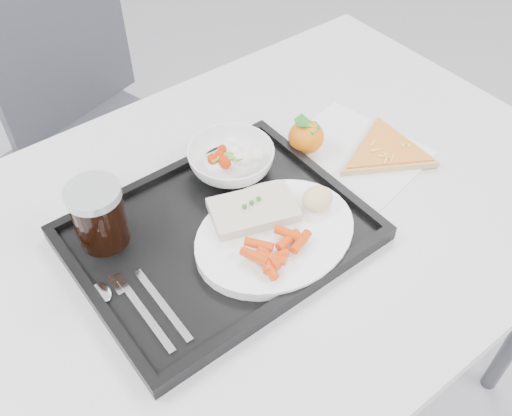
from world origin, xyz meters
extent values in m
cube|color=silver|center=(0.00, 0.30, 0.73)|extent=(1.20, 0.80, 0.03)
cylinder|color=#47474C|center=(0.54, 0.64, 0.36)|extent=(0.04, 0.04, 0.72)
cube|color=#393941|center=(-0.01, 0.92, 0.45)|extent=(0.52, 0.52, 0.04)
cube|color=#393941|center=(-0.01, 1.11, 0.70)|extent=(0.41, 0.14, 0.46)
cylinder|color=#47474C|center=(-0.19, 0.74, 0.21)|extent=(0.03, 0.03, 0.43)
cylinder|color=#47474C|center=(0.17, 0.74, 0.21)|extent=(0.03, 0.03, 0.43)
cylinder|color=#47474C|center=(-0.19, 1.10, 0.21)|extent=(0.03, 0.03, 0.43)
cylinder|color=#47474C|center=(0.17, 1.10, 0.21)|extent=(0.03, 0.03, 0.43)
cube|color=black|center=(-0.08, 0.29, 0.76)|extent=(0.45, 0.35, 0.01)
cube|color=black|center=(-0.08, 0.46, 0.77)|extent=(0.45, 0.02, 0.01)
cube|color=black|center=(-0.08, 0.12, 0.77)|extent=(0.45, 0.02, 0.01)
cube|color=black|center=(0.14, 0.29, 0.77)|extent=(0.02, 0.32, 0.01)
cube|color=black|center=(-0.30, 0.29, 0.77)|extent=(0.02, 0.32, 0.01)
cylinder|color=white|center=(-0.02, 0.22, 0.77)|extent=(0.27, 0.27, 0.02)
cube|color=beige|center=(-0.02, 0.28, 0.79)|extent=(0.16, 0.12, 0.02)
sphere|color=#236B1C|center=(-0.04, 0.28, 0.81)|extent=(0.01, 0.01, 0.01)
sphere|color=#236B1C|center=(-0.02, 0.28, 0.81)|extent=(0.01, 0.01, 0.01)
sphere|color=#236B1C|center=(-0.01, 0.28, 0.81)|extent=(0.01, 0.01, 0.01)
ellipsoid|color=#E1AA7C|center=(0.07, 0.23, 0.80)|extent=(0.06, 0.05, 0.03)
imported|color=white|center=(0.02, 0.40, 0.79)|extent=(0.15, 0.15, 0.05)
cylinder|color=black|center=(-0.23, 0.39, 0.81)|extent=(0.08, 0.08, 0.10)
cylinder|color=#A5A8AD|center=(-0.23, 0.39, 0.87)|extent=(0.09, 0.09, 0.01)
cube|color=silver|center=(-0.25, 0.23, 0.77)|extent=(0.01, 0.15, 0.00)
ellipsoid|color=silver|center=(-0.28, 0.30, 0.77)|extent=(0.03, 0.04, 0.01)
cube|color=silver|center=(-0.22, 0.23, 0.77)|extent=(0.01, 0.15, 0.00)
cube|color=silver|center=(-0.26, 0.30, 0.77)|extent=(0.02, 0.04, 0.00)
cube|color=silver|center=(0.22, 0.30, 0.75)|extent=(0.29, 0.28, 0.00)
ellipsoid|color=orange|center=(0.17, 0.37, 0.79)|extent=(0.08, 0.08, 0.06)
cube|color=#236B1C|center=(0.17, 0.37, 0.81)|extent=(0.03, 0.05, 0.02)
cube|color=#236B1C|center=(0.17, 0.37, 0.81)|extent=(0.05, 0.04, 0.02)
cylinder|color=tan|center=(0.28, 0.27, 0.76)|extent=(0.23, 0.23, 0.01)
cylinder|color=#AD411E|center=(0.28, 0.27, 0.77)|extent=(0.21, 0.21, 0.00)
cube|color=#EABC47|center=(0.31, 0.25, 0.77)|extent=(0.01, 0.02, 0.00)
cube|color=#EABC47|center=(0.25, 0.24, 0.77)|extent=(0.02, 0.01, 0.00)
cube|color=#EABC47|center=(0.26, 0.27, 0.77)|extent=(0.02, 0.01, 0.00)
cube|color=#EABC47|center=(0.27, 0.24, 0.77)|extent=(0.02, 0.01, 0.00)
cube|color=#EABC47|center=(0.27, 0.29, 0.77)|extent=(0.02, 0.01, 0.00)
cube|color=#EABC47|center=(0.31, 0.25, 0.77)|extent=(0.02, 0.01, 0.00)
cube|color=#EABC47|center=(0.26, 0.25, 0.77)|extent=(0.02, 0.01, 0.00)
cube|color=#EABC47|center=(0.27, 0.25, 0.77)|extent=(0.00, 0.02, 0.00)
cylinder|color=red|center=(-0.06, 0.21, 0.80)|extent=(0.04, 0.04, 0.01)
cylinder|color=red|center=(-0.01, 0.18, 0.80)|extent=(0.05, 0.03, 0.01)
cylinder|color=red|center=(-0.06, 0.18, 0.79)|extent=(0.05, 0.02, 0.01)
cylinder|color=red|center=(-0.08, 0.19, 0.80)|extent=(0.03, 0.05, 0.01)
cylinder|color=red|center=(-0.02, 0.19, 0.79)|extent=(0.05, 0.02, 0.01)
cylinder|color=red|center=(-0.06, 0.18, 0.80)|extent=(0.02, 0.04, 0.01)
cylinder|color=red|center=(-0.08, 0.17, 0.79)|extent=(0.02, 0.05, 0.01)
cylinder|color=red|center=(-0.07, 0.18, 0.79)|extent=(0.04, 0.04, 0.01)
cylinder|color=red|center=(-0.06, 0.18, 0.80)|extent=(0.04, 0.04, 0.01)
cylinder|color=red|center=(-0.01, 0.20, 0.80)|extent=(0.03, 0.05, 0.01)
sphere|color=#B32602|center=(0.00, 0.39, 0.80)|extent=(0.02, 0.02, 0.02)
sphere|color=#B32602|center=(0.00, 0.38, 0.80)|extent=(0.02, 0.02, 0.02)
sphere|color=#B32602|center=(0.02, 0.42, 0.80)|extent=(0.02, 0.02, 0.02)
sphere|color=#B32602|center=(-0.01, 0.41, 0.80)|extent=(0.02, 0.02, 0.02)
sphere|color=#B32602|center=(0.01, 0.41, 0.80)|extent=(0.02, 0.02, 0.02)
ellipsoid|color=silver|center=(0.03, 0.38, 0.80)|extent=(0.03, 0.03, 0.02)
ellipsoid|color=silver|center=(0.03, 0.40, 0.80)|extent=(0.03, 0.03, 0.02)
ellipsoid|color=silver|center=(0.06, 0.37, 0.80)|extent=(0.03, 0.03, 0.02)
ellipsoid|color=silver|center=(0.03, 0.42, 0.80)|extent=(0.03, 0.03, 0.02)
ellipsoid|color=silver|center=(0.04, 0.38, 0.80)|extent=(0.03, 0.03, 0.02)
cube|color=olive|center=(-0.01, 0.41, 0.80)|extent=(0.02, 0.02, 0.00)
cube|color=olive|center=(0.03, 0.38, 0.80)|extent=(0.03, 0.03, 0.00)
cube|color=olive|center=(0.01, 0.39, 0.80)|extent=(0.03, 0.03, 0.00)
camera|label=1|loc=(-0.40, -0.22, 1.46)|focal=40.00mm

